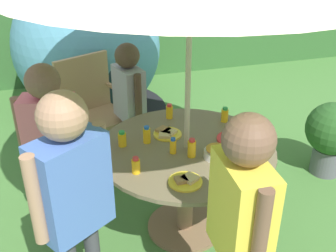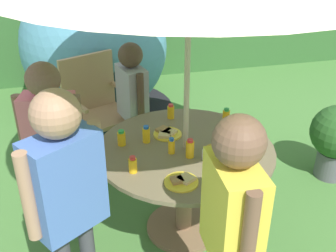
{
  "view_description": "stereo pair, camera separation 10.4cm",
  "coord_description": "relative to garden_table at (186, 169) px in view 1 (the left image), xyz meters",
  "views": [
    {
      "loc": [
        -0.77,
        -2.24,
        2.13
      ],
      "look_at": [
        -0.07,
        0.19,
        0.79
      ],
      "focal_mm": 43.48,
      "sensor_mm": 36.0,
      "label": 1
    },
    {
      "loc": [
        -0.67,
        -2.27,
        2.13
      ],
      "look_at": [
        -0.07,
        0.19,
        0.79
      ],
      "focal_mm": 43.48,
      "sensor_mm": 36.0,
      "label": 2
    }
  ],
  "objects": [
    {
      "name": "child_in_yellow_shirt",
      "position": [
        -0.03,
        -0.9,
        0.35
      ],
      "size": [
        0.24,
        0.47,
        1.39
      ],
      "rotation": [
        0.0,
        0.0,
        1.54
      ],
      "color": "#3F3F47",
      "rests_on": "ground_plane"
    },
    {
      "name": "garden_table",
      "position": [
        0.0,
        0.0,
        0.0
      ],
      "size": [
        1.21,
        1.21,
        0.72
      ],
      "color": "brown",
      "rests_on": "ground_plane"
    },
    {
      "name": "juice_bottle_front_edge",
      "position": [
        -0.11,
        -0.05,
        0.23
      ],
      "size": [
        0.04,
        0.04,
        0.11
      ],
      "color": "yellow",
      "rests_on": "garden_table"
    },
    {
      "name": "juice_bottle_mid_left",
      "position": [
        -0.24,
        0.13,
        0.24
      ],
      "size": [
        0.05,
        0.05,
        0.12
      ],
      "color": "yellow",
      "rests_on": "garden_table"
    },
    {
      "name": "plate_center_front",
      "position": [
        0.35,
        -0.01,
        0.19
      ],
      "size": [
        0.24,
        0.24,
        0.03
      ],
      "color": "red",
      "rests_on": "garden_table"
    },
    {
      "name": "juice_bottle_mid_right",
      "position": [
        -0.41,
        0.14,
        0.23
      ],
      "size": [
        0.06,
        0.06,
        0.11
      ],
      "color": "yellow",
      "rests_on": "garden_table"
    },
    {
      "name": "child_in_grey_shirt",
      "position": [
        -0.22,
        0.88,
        0.23
      ],
      "size": [
        0.24,
        0.4,
        1.2
      ],
      "rotation": [
        0.0,
        0.0,
        -1.32
      ],
      "color": "brown",
      "rests_on": "ground_plane"
    },
    {
      "name": "juice_bottle_far_left",
      "position": [
        0.01,
        0.45,
        0.23
      ],
      "size": [
        0.05,
        0.05,
        0.12
      ],
      "color": "yellow",
      "rests_on": "garden_table"
    },
    {
      "name": "cup_near",
      "position": [
        0.32,
        -0.39,
        0.21
      ],
      "size": [
        0.06,
        0.06,
        0.06
      ],
      "primitive_type": "cylinder",
      "color": "#E04C47",
      "rests_on": "garden_table"
    },
    {
      "name": "juice_bottle_back_edge",
      "position": [
        -0.39,
        -0.21,
        0.23
      ],
      "size": [
        0.05,
        0.05,
        0.11
      ],
      "color": "yellow",
      "rests_on": "garden_table"
    },
    {
      "name": "child_in_blue_shirt",
      "position": [
        -0.78,
        -0.51,
        0.37
      ],
      "size": [
        0.42,
        0.37,
        1.42
      ],
      "rotation": [
        0.0,
        0.0,
        0.58
      ],
      "color": "#3F3F47",
      "rests_on": "ground_plane"
    },
    {
      "name": "dome_tent",
      "position": [
        -0.43,
        2.24,
        0.25
      ],
      "size": [
        1.91,
        1.91,
        1.59
      ],
      "rotation": [
        0.0,
        0.0,
        0.08
      ],
      "color": "teal",
      "rests_on": "ground_plane"
    },
    {
      "name": "potted_plant",
      "position": [
        1.47,
        0.36,
        -0.13
      ],
      "size": [
        0.47,
        0.47,
        0.68
      ],
      "color": "#595960",
      "rests_on": "ground_plane"
    },
    {
      "name": "cup_far",
      "position": [
        0.35,
        -0.21,
        0.21
      ],
      "size": [
        0.07,
        0.07,
        0.06
      ],
      "primitive_type": "cylinder",
      "color": "white",
      "rests_on": "garden_table"
    },
    {
      "name": "child_in_pink_shirt",
      "position": [
        -0.87,
        0.23,
        0.3
      ],
      "size": [
        0.43,
        0.27,
        1.31
      ],
      "rotation": [
        0.0,
        0.0,
        -0.25
      ],
      "color": "#3F3F47",
      "rests_on": "ground_plane"
    },
    {
      "name": "snack_bowl",
      "position": [
        0.14,
        -0.18,
        0.22
      ],
      "size": [
        0.17,
        0.17,
        0.09
      ],
      "color": "white",
      "rests_on": "garden_table"
    },
    {
      "name": "hedge_backdrop",
      "position": [
        0.0,
        3.55,
        0.42
      ],
      "size": [
        9.0,
        0.7,
        1.92
      ],
      "primitive_type": "cube",
      "color": "#33602D",
      "rests_on": "ground_plane"
    },
    {
      "name": "wooden_chair",
      "position": [
        -0.52,
        1.16,
        0.03
      ],
      "size": [
        0.66,
        0.63,
        1.0
      ],
      "rotation": [
        0.0,
        0.0,
        0.42
      ],
      "color": "tan",
      "rests_on": "ground_plane"
    },
    {
      "name": "juice_bottle_far_right",
      "position": [
        0.4,
        0.28,
        0.23
      ],
      "size": [
        0.05,
        0.05,
        0.12
      ],
      "color": "yellow",
      "rests_on": "garden_table"
    },
    {
      "name": "plate_near_right",
      "position": [
        -0.13,
        -0.38,
        0.19
      ],
      "size": [
        0.2,
        0.2,
        0.03
      ],
      "color": "yellow",
      "rests_on": "garden_table"
    },
    {
      "name": "ground_plane",
      "position": [
        0.0,
        0.0,
        -0.55
      ],
      "size": [
        10.0,
        10.0,
        0.02
      ],
      "primitive_type": "cube",
      "color": "#477A38"
    },
    {
      "name": "plate_center_back",
      "position": [
        -0.08,
        0.2,
        0.19
      ],
      "size": [
        0.2,
        0.2,
        0.03
      ],
      "color": "yellow",
      "rests_on": "garden_table"
    },
    {
      "name": "juice_bottle_near_left",
      "position": [
        -0.01,
        -0.12,
        0.24
      ],
      "size": [
        0.05,
        0.05,
        0.13
      ],
      "color": "yellow",
      "rests_on": "garden_table"
    }
  ]
}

